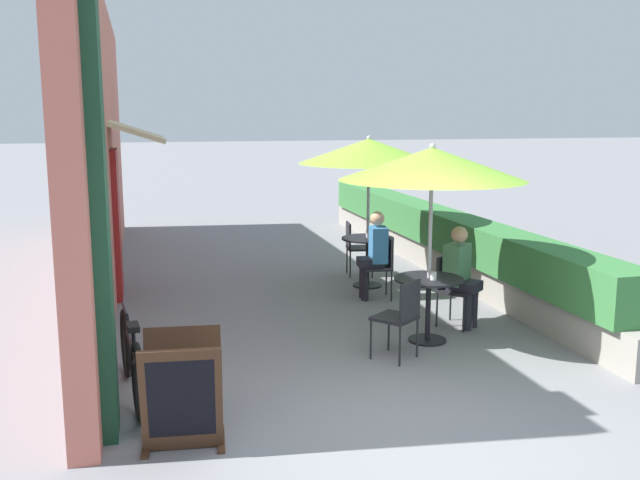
# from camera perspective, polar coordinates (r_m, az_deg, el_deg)

# --- Properties ---
(ground_plane) EXTENTS (120.00, 120.00, 0.00)m
(ground_plane) POSITION_cam_1_polar(r_m,az_deg,el_deg) (6.18, 6.84, -14.86)
(ground_plane) COLOR gray
(cafe_facade_wall) EXTENTS (0.98, 11.59, 4.20)m
(cafe_facade_wall) POSITION_cam_1_polar(r_m,az_deg,el_deg) (10.90, -16.93, 7.01)
(cafe_facade_wall) COLOR #C66B5B
(cafe_facade_wall) RESTS_ON ground_plane
(planter_hedge) EXTENTS (0.60, 10.59, 1.01)m
(planter_hedge) POSITION_cam_1_polar(r_m,az_deg,el_deg) (12.10, 9.37, 0.18)
(planter_hedge) COLOR gray
(planter_hedge) RESTS_ON ground_plane
(patio_table_near) EXTENTS (0.79, 0.79, 0.75)m
(patio_table_near) POSITION_cam_1_polar(r_m,az_deg,el_deg) (8.27, 8.67, -4.37)
(patio_table_near) COLOR black
(patio_table_near) RESTS_ON ground_plane
(patio_umbrella_near) EXTENTS (2.08, 2.08, 2.27)m
(patio_umbrella_near) POSITION_cam_1_polar(r_m,az_deg,el_deg) (8.03, 8.96, 6.03)
(patio_umbrella_near) COLOR #B7B7BC
(patio_umbrella_near) RESTS_ON ground_plane
(cafe_chair_near_left) EXTENTS (0.56, 0.56, 0.87)m
(cafe_chair_near_left) POSITION_cam_1_polar(r_m,az_deg,el_deg) (7.62, 6.48, -5.82)
(cafe_chair_near_left) COLOR #232328
(cafe_chair_near_left) RESTS_ON ground_plane
(cafe_chair_near_right) EXTENTS (0.56, 0.56, 0.87)m
(cafe_chair_near_right) POSITION_cam_1_polar(r_m,az_deg,el_deg) (8.94, 10.52, -3.52)
(cafe_chair_near_right) COLOR #232328
(cafe_chair_near_right) RESTS_ON ground_plane
(seated_patron_near_right) EXTENTS (0.50, 0.51, 1.25)m
(seated_patron_near_right) POSITION_cam_1_polar(r_m,az_deg,el_deg) (8.86, 11.20, -2.55)
(seated_patron_near_right) COLOR #23232D
(seated_patron_near_right) RESTS_ON ground_plane
(coffee_cup_near) EXTENTS (0.07, 0.07, 0.09)m
(coffee_cup_near) POSITION_cam_1_polar(r_m,az_deg,el_deg) (8.13, 9.06, -2.85)
(coffee_cup_near) COLOR white
(coffee_cup_near) RESTS_ON patio_table_near
(patio_table_mid) EXTENTS (0.79, 0.79, 0.75)m
(patio_table_mid) POSITION_cam_1_polar(r_m,az_deg,el_deg) (10.78, 3.83, -0.86)
(patio_table_mid) COLOR black
(patio_table_mid) RESTS_ON ground_plane
(patio_umbrella_mid) EXTENTS (2.08, 2.08, 2.27)m
(patio_umbrella_mid) POSITION_cam_1_polar(r_m,az_deg,el_deg) (10.59, 3.93, 7.10)
(patio_umbrella_mid) COLOR #B7B7BC
(patio_umbrella_mid) RESTS_ON ground_plane
(cafe_chair_mid_left) EXTENTS (0.45, 0.45, 0.87)m
(cafe_chair_mid_left) POSITION_cam_1_polar(r_m,az_deg,el_deg) (10.09, 4.99, -1.82)
(cafe_chair_mid_left) COLOR #232328
(cafe_chair_mid_left) RESTS_ON ground_plane
(seated_patron_mid_left) EXTENTS (0.44, 0.37, 1.25)m
(seated_patron_mid_left) POSITION_cam_1_polar(r_m,az_deg,el_deg) (10.03, 4.37, -0.89)
(seated_patron_mid_left) COLOR #23232D
(seated_patron_mid_left) RESTS_ON ground_plane
(cafe_chair_mid_right) EXTENTS (0.45, 0.45, 0.87)m
(cafe_chair_mid_right) POSITION_cam_1_polar(r_m,az_deg,el_deg) (11.49, 2.82, -0.33)
(cafe_chair_mid_right) COLOR #232328
(cafe_chair_mid_right) RESTS_ON ground_plane
(coffee_cup_mid) EXTENTS (0.07, 0.07, 0.09)m
(coffee_cup_mid) POSITION_cam_1_polar(r_m,az_deg,el_deg) (10.86, 3.88, 0.53)
(coffee_cup_mid) COLOR white
(coffee_cup_mid) RESTS_ON patio_table_mid
(bicycle_leaning) EXTENTS (0.24, 1.80, 0.78)m
(bicycle_leaning) POSITION_cam_1_polar(r_m,az_deg,el_deg) (6.89, -14.84, -9.21)
(bicycle_leaning) COLOR black
(bicycle_leaning) RESTS_ON ground_plane
(menu_board) EXTENTS (0.69, 0.69, 0.89)m
(menu_board) POSITION_cam_1_polar(r_m,az_deg,el_deg) (5.85, -10.95, -11.81)
(menu_board) COLOR #422819
(menu_board) RESTS_ON ground_plane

